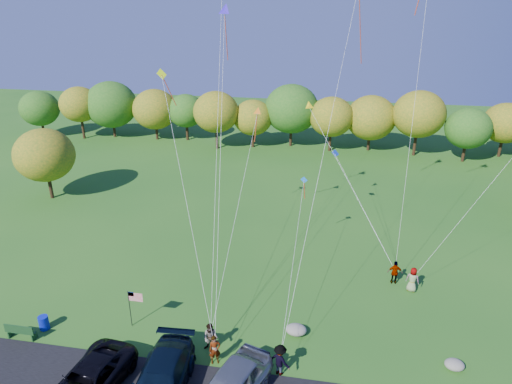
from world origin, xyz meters
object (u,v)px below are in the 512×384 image
flyer_c (280,360)px  park_bench (20,331)px  flyer_d (395,272)px  flyer_b (211,338)px  minivan_navy (161,382)px  minivan_dark (88,382)px  flyer_e (413,280)px  trash_barrel (44,323)px  flyer_a (215,350)px

flyer_c → park_bench: 15.00m
flyer_d → park_bench: flyer_d is taller
flyer_b → minivan_navy: bearing=-102.3°
minivan_dark → minivan_navy: (3.53, 0.57, 0.09)m
flyer_d → minivan_navy: bearing=43.6°
flyer_e → minivan_dark: bearing=54.7°
minivan_dark → flyer_d: 20.18m
minivan_navy → trash_barrel: 9.40m
flyer_a → flyer_e: (11.26, 8.69, 0.01)m
flyer_c → flyer_d: size_ratio=1.05×
minivan_navy → trash_barrel: bearing=154.5°
minivan_dark → flyer_c: 9.56m
flyer_d → trash_barrel: size_ratio=2.00×
minivan_navy → flyer_e: bearing=37.3°
flyer_c → flyer_e: (7.74, 8.86, -0.03)m
minivan_dark → flyer_e: 20.60m
minivan_dark → flyer_c: flyer_c is taller
flyer_d → minivan_dark: bearing=37.7°
minivan_navy → park_bench: (-9.46, 2.49, -0.40)m
flyer_c → flyer_d: bearing=-96.1°
flyer_a → flyer_e: flyer_e is taller
flyer_b → flyer_d: size_ratio=1.02×
flyer_e → trash_barrel: 23.30m
minivan_dark → trash_barrel: 6.61m
flyer_c → minivan_dark: bearing=47.5°
minivan_navy → flyer_c: same height
flyer_a → park_bench: flyer_a is taller
flyer_a → flyer_d: size_ratio=1.01×
minivan_dark → flyer_c: size_ratio=3.11×
flyer_a → trash_barrel: size_ratio=2.01×
minivan_navy → flyer_b: size_ratio=3.44×
flyer_a → flyer_e: size_ratio=0.99×
minivan_navy → flyer_b: minivan_navy is taller
trash_barrel → flyer_a: bearing=-4.7°
flyer_a → flyer_c: size_ratio=0.96×
flyer_d → trash_barrel: flyer_d is taller
trash_barrel → flyer_d: bearing=22.2°
park_bench → flyer_e: bearing=21.5°
flyer_b → flyer_e: 14.10m
flyer_d → park_bench: bearing=22.8°
minivan_navy → flyer_d: bearing=41.4°
flyer_e → flyer_b: bearing=52.9°
minivan_dark → minivan_navy: 3.58m
flyer_b → minivan_dark: bearing=-129.8°
flyer_b → trash_barrel: bearing=-168.9°
minivan_dark → flyer_d: flyer_d is taller
minivan_navy → trash_barrel: size_ratio=6.99×
minivan_dark → flyer_b: (5.06, 4.11, 0.03)m
minivan_dark → flyer_e: size_ratio=3.20×
park_bench → trash_barrel: park_bench is taller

